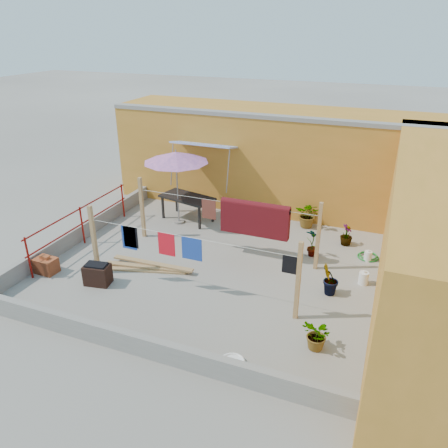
{
  "coord_description": "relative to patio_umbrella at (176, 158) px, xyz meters",
  "views": [
    {
      "loc": [
        3.89,
        -8.98,
        5.67
      ],
      "look_at": [
        0.2,
        0.3,
        1.07
      ],
      "focal_mm": 35.0,
      "sensor_mm": 36.0,
      "label": 1
    }
  ],
  "objects": [
    {
      "name": "green_hose",
      "position": [
        5.71,
        -0.18,
        -2.05
      ],
      "size": [
        0.56,
        0.56,
        0.08
      ],
      "color": "#1A7829",
      "rests_on": "ground"
    },
    {
      "name": "brazier",
      "position": [
        -0.18,
        -3.88,
        -1.83
      ],
      "size": [
        0.65,
        0.49,
        0.53
      ],
      "color": "black",
      "rests_on": "ground"
    },
    {
      "name": "plant_back_b",
      "position": [
        5.05,
        0.36,
        -1.78
      ],
      "size": [
        0.35,
        0.35,
        0.61
      ],
      "primitive_type": "imported",
      "rotation": [
        0.0,
        0.0,
        1.55
      ],
      "color": "#265C1A",
      "rests_on": "ground"
    },
    {
      "name": "clothesline_rig",
      "position": [
        2.67,
        -1.52,
        -1.02
      ],
      "size": [
        5.09,
        2.35,
        1.8
      ],
      "color": "tan",
      "rests_on": "ground"
    },
    {
      "name": "plant_right_b",
      "position": [
        5.01,
        -2.32,
        -1.69
      ],
      "size": [
        0.52,
        0.55,
        0.79
      ],
      "primitive_type": "imported",
      "rotation": [
        0.0,
        0.0,
        4.19
      ],
      "color": "#265C1A",
      "rests_on": "ground"
    },
    {
      "name": "ground",
      "position": [
        2.01,
        -2.06,
        -2.09
      ],
      "size": [
        80.0,
        80.0,
        0.0
      ],
      "primitive_type": "plane",
      "color": "#9E998E",
      "rests_on": "ground"
    },
    {
      "name": "wall_right",
      "position": [
        7.21,
        -2.06,
        -0.49
      ],
      "size": [
        2.4,
        9.0,
        3.2
      ],
      "primitive_type": "cube",
      "color": "#C67D2B",
      "rests_on": "ground"
    },
    {
      "name": "brick_stack",
      "position": [
        -1.69,
        -3.92,
        -1.89
      ],
      "size": [
        0.55,
        0.42,
        0.47
      ],
      "color": "#A84A26",
      "rests_on": "ground"
    },
    {
      "name": "wall_back",
      "position": [
        2.51,
        2.64,
        -0.48
      ],
      "size": [
        11.0,
        3.27,
        3.21
      ],
      "color": "#C67D2B",
      "rests_on": "ground"
    },
    {
      "name": "water_jug_a",
      "position": [
        5.71,
        -1.56,
        -1.93
      ],
      "size": [
        0.23,
        0.23,
        0.36
      ],
      "color": "white",
      "rests_on": "ground"
    },
    {
      "name": "plant_back_a",
      "position": [
        3.81,
        1.14,
        -1.68
      ],
      "size": [
        0.76,
        0.66,
        0.82
      ],
      "primitive_type": "imported",
      "rotation": [
        0.0,
        0.0,
        -0.03
      ],
      "color": "#265C1A",
      "rests_on": "ground"
    },
    {
      "name": "red_railing",
      "position": [
        -1.84,
        -2.26,
        -1.37
      ],
      "size": [
        0.05,
        4.2,
        1.1
      ],
      "color": "maroon",
      "rests_on": "ground"
    },
    {
      "name": "plant_right_c",
      "position": [
        5.11,
        -4.27,
        -1.77
      ],
      "size": [
        0.76,
        0.75,
        0.63
      ],
      "primitive_type": "imported",
      "rotation": [
        0.0,
        0.0,
        5.52
      ],
      "color": "#265C1A",
      "rests_on": "ground"
    },
    {
      "name": "outdoor_table",
      "position": [
        0.17,
        0.28,
        -1.38
      ],
      "size": [
        1.82,
        1.19,
        0.78
      ],
      "color": "black",
      "rests_on": "ground"
    },
    {
      "name": "plant_right_a",
      "position": [
        4.3,
        -0.63,
        -1.69
      ],
      "size": [
        0.49,
        0.39,
        0.8
      ],
      "primitive_type": "imported",
      "rotation": [
        0.0,
        0.0,
        2.86
      ],
      "color": "#265C1A",
      "rests_on": "ground"
    },
    {
      "name": "patio_umbrella",
      "position": [
        0.0,
        0.0,
        0.0
      ],
      "size": [
        2.11,
        2.11,
        2.33
      ],
      "color": "gray",
      "rests_on": "ground"
    },
    {
      "name": "lumber_pile",
      "position": [
        0.58,
        -2.87,
        -2.02
      ],
      "size": [
        2.35,
        0.76,
        0.14
      ],
      "color": "tan",
      "rests_on": "ground"
    },
    {
      "name": "parapet_front",
      "position": [
        2.01,
        -5.64,
        -1.87
      ],
      "size": [
        8.3,
        0.16,
        0.44
      ],
      "primitive_type": "cube",
      "color": "gray",
      "rests_on": "ground"
    },
    {
      "name": "water_jug_b",
      "position": [
        5.71,
        -0.36,
        -1.95
      ],
      "size": [
        0.2,
        0.2,
        0.31
      ],
      "color": "white",
      "rests_on": "ground"
    },
    {
      "name": "white_basin",
      "position": [
        3.76,
        -5.26,
        -2.04
      ],
      "size": [
        0.47,
        0.47,
        0.08
      ],
      "color": "white",
      "rests_on": "ground"
    },
    {
      "name": "parapet_left",
      "position": [
        -2.07,
        -2.06,
        -1.87
      ],
      "size": [
        0.16,
        7.3,
        0.44
      ],
      "primitive_type": "cube",
      "color": "gray",
      "rests_on": "ground"
    }
  ]
}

